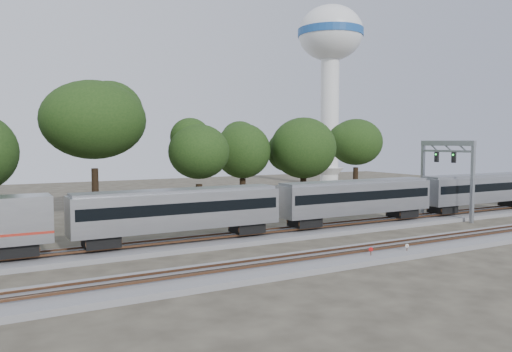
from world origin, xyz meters
The scene contains 14 objects.
ground centered at (0.00, 0.00, 0.00)m, with size 160.00×160.00×0.00m, color #383328.
track_far centered at (0.00, 6.00, 0.21)m, with size 160.00×5.00×0.73m.
track_near centered at (0.00, -4.00, 0.21)m, with size 160.00×5.00×0.73m.
train centered at (13.28, 6.00, 3.23)m, with size 91.09×3.14×4.63m.
switch_stand_red centered at (4.99, -5.22, 0.65)m, with size 0.31×0.16×1.01m.
switch_stand_white centered at (8.45, -5.43, 0.61)m, with size 0.30×0.09×0.95m.
switch_lever centered at (7.92, -5.20, 0.15)m, with size 0.50×0.30×0.30m, color #512D19.
water_tower centered at (40.53, 46.48, 26.08)m, with size 12.72×12.72×35.21m.
signal_gantry centered at (26.21, 6.00, 6.48)m, with size 0.62×7.32×8.90m.
tree_3 centered at (-9.47, 21.46, 11.05)m, with size 11.24×11.24×15.84m.
tree_4 centered at (0.79, 17.57, 7.66)m, with size 7.81×7.81×11.01m.
tree_5 centered at (9.10, 23.24, 7.58)m, with size 7.73×7.73×10.90m.
tree_6 centered at (17.32, 21.62, 7.91)m, with size 8.06×8.06×11.36m.
tree_7 centered at (32.08, 28.53, 8.67)m, with size 8.83×8.83×12.45m.
Camera 1 is at (-20.05, -32.89, 8.83)m, focal length 35.00 mm.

